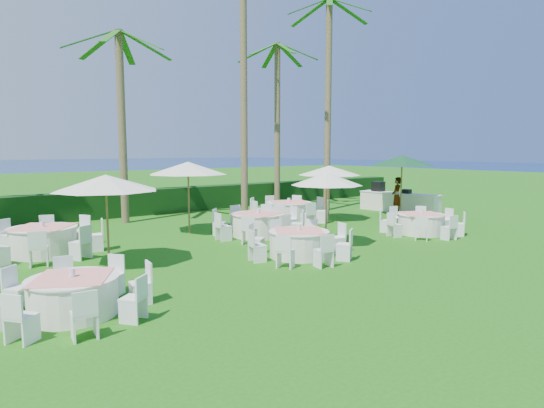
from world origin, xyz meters
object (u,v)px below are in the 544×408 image
at_px(umbrella_c, 188,168).
at_px(umbrella_green, 402,161).
at_px(umbrella_d, 329,170).
at_px(banquet_table_e, 258,224).
at_px(banquet_table_f, 289,211).
at_px(banquet_table_b, 299,243).
at_px(buffet_table, 398,202).
at_px(staff_person, 397,196).
at_px(banquet_table_a, 73,295).
at_px(banquet_table_c, 421,223).
at_px(umbrella_a, 106,183).
at_px(banquet_table_d, 43,240).
at_px(umbrella_b, 327,179).

distance_m(umbrella_c, umbrella_green, 9.99).
bearing_deg(umbrella_c, umbrella_d, -8.05).
relative_size(banquet_table_e, banquet_table_f, 0.97).
xyz_separation_m(banquet_table_b, umbrella_c, (-0.78, 5.24, 2.00)).
relative_size(umbrella_d, buffet_table, 0.64).
bearing_deg(staff_person, banquet_table_a, -3.20).
relative_size(banquet_table_b, umbrella_green, 1.03).
distance_m(banquet_table_c, umbrella_a, 10.97).
bearing_deg(umbrella_c, banquet_table_e, -48.81).
bearing_deg(banquet_table_a, banquet_table_d, 84.03).
distance_m(banquet_table_d, buffet_table, 16.00).
bearing_deg(umbrella_green, banquet_table_f, 158.61).
relative_size(banquet_table_b, umbrella_b, 1.29).
xyz_separation_m(banquet_table_a, staff_person, (15.47, 4.53, 0.52)).
height_order(banquet_table_f, umbrella_a, umbrella_a).
xyz_separation_m(banquet_table_a, buffet_table, (16.59, 5.27, 0.13)).
bearing_deg(banquet_table_f, umbrella_d, -28.87).
distance_m(banquet_table_b, umbrella_d, 7.22).
bearing_deg(banquet_table_d, banquet_table_e, -12.16).
relative_size(banquet_table_b, banquet_table_e, 0.93).
height_order(banquet_table_e, staff_person, staff_person).
xyz_separation_m(banquet_table_d, banquet_table_e, (6.70, -1.44, -0.00)).
height_order(banquet_table_c, banquet_table_e, banquet_table_e).
bearing_deg(umbrella_b, banquet_table_f, 63.55).
relative_size(banquet_table_b, banquet_table_f, 0.90).
distance_m(banquet_table_c, umbrella_d, 4.72).
height_order(banquet_table_b, umbrella_d, umbrella_d).
bearing_deg(banquet_table_e, banquet_table_d, 167.84).
relative_size(banquet_table_b, umbrella_d, 1.13).
bearing_deg(umbrella_b, banquet_table_b, -160.55).
xyz_separation_m(banquet_table_d, buffet_table, (15.99, -0.45, 0.07)).
relative_size(banquet_table_f, umbrella_c, 1.17).
bearing_deg(banquet_table_b, banquet_table_e, 74.18).
xyz_separation_m(umbrella_a, staff_person, (13.79, 1.33, -1.30)).
xyz_separation_m(banquet_table_a, umbrella_b, (8.00, 1.57, 1.76)).
distance_m(banquet_table_f, umbrella_a, 9.30).
distance_m(banquet_table_a, staff_person, 16.13).
height_order(umbrella_d, buffet_table, umbrella_d).
height_order(umbrella_a, umbrella_b, umbrella_a).
bearing_deg(buffet_table, umbrella_a, -172.11).
height_order(banquet_table_e, umbrella_d, umbrella_d).
distance_m(banquet_table_a, buffet_table, 17.41).
xyz_separation_m(umbrella_c, umbrella_green, (9.79, -2.02, 0.18)).
height_order(banquet_table_c, umbrella_green, umbrella_green).
distance_m(banquet_table_f, staff_person, 5.45).
distance_m(banquet_table_e, umbrella_b, 3.28).
relative_size(umbrella_b, umbrella_d, 0.88).
bearing_deg(banquet_table_a, umbrella_b, 11.11).
relative_size(banquet_table_e, buffet_table, 0.79).
relative_size(banquet_table_f, umbrella_b, 1.44).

